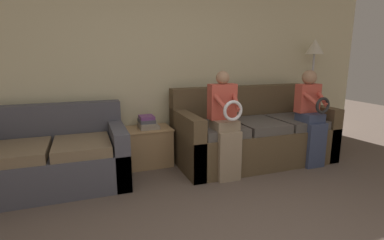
% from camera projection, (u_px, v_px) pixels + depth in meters
% --- Properties ---
extents(wall_back, '(6.61, 0.06, 2.55)m').
position_uv_depth(wall_back, '(161.00, 66.00, 4.05)').
color(wall_back, beige).
rests_on(wall_back, ground_plane).
extents(couch_main, '(2.09, 0.96, 0.99)m').
position_uv_depth(couch_main, '(252.00, 135.00, 4.09)').
color(couch_main, brown).
rests_on(couch_main, ground_plane).
extents(couch_side, '(1.56, 0.94, 0.86)m').
position_uv_depth(couch_side, '(53.00, 158.00, 3.31)').
color(couch_side, '#4C4C56').
rests_on(couch_side, ground_plane).
extents(child_left_seated, '(0.33, 0.37, 1.25)m').
position_uv_depth(child_left_seated, '(225.00, 121.00, 3.44)').
color(child_left_seated, gray).
rests_on(child_left_seated, ground_plane).
extents(child_right_seated, '(0.32, 0.38, 1.23)m').
position_uv_depth(child_right_seated, '(311.00, 113.00, 3.85)').
color(child_right_seated, '#384260').
rests_on(child_right_seated, ground_plane).
extents(side_shelf, '(0.59, 0.45, 0.50)m').
position_uv_depth(side_shelf, '(148.00, 146.00, 3.92)').
color(side_shelf, '#9E7A51').
rests_on(side_shelf, ground_plane).
extents(book_stack, '(0.24, 0.29, 0.16)m').
position_uv_depth(book_stack, '(147.00, 123.00, 3.86)').
color(book_stack, gray).
rests_on(book_stack, side_shelf).
extents(floor_lamp, '(0.28, 0.28, 1.66)m').
position_uv_depth(floor_lamp, '(314.00, 58.00, 4.60)').
color(floor_lamp, '#2D2B28').
rests_on(floor_lamp, ground_plane).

